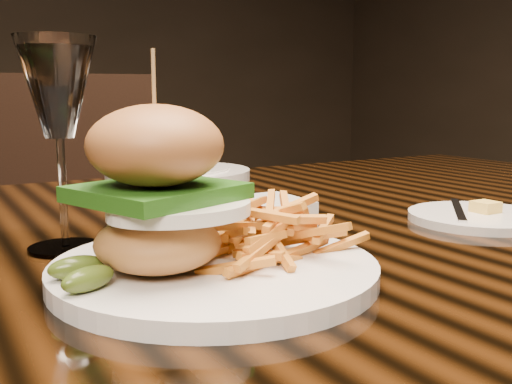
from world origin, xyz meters
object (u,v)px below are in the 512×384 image
dining_table (246,284)px  chair_far (71,239)px  burger_plate (203,226)px  far_dish (178,170)px  wine_glass (58,95)px

dining_table → chair_far: bearing=90.4°
burger_plate → far_dish: size_ratio=1.05×
far_dish → chair_far: (-0.07, 0.52, -0.23)m
dining_table → chair_far: (-0.01, 0.89, -0.13)m
burger_plate → chair_far: 1.11m
burger_plate → wine_glass: bearing=107.8°
wine_glass → chair_far: size_ratio=0.21×
dining_table → wine_glass: wine_glass is taller
wine_glass → far_dish: (0.28, 0.39, -0.13)m
burger_plate → wine_glass: wine_glass is taller
dining_table → burger_plate: (-0.14, -0.18, 0.12)m
dining_table → far_dish: bearing=79.6°
wine_glass → burger_plate: bearing=-64.4°
dining_table → burger_plate: size_ratio=6.02×
dining_table → wine_glass: bearing=-173.7°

